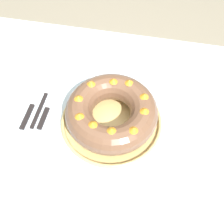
# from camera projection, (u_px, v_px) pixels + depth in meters

# --- Properties ---
(ground_plane) EXTENTS (8.00, 8.00, 0.00)m
(ground_plane) POSITION_uv_depth(u_px,v_px,m) (110.00, 198.00, 1.50)
(ground_plane) COLOR gray
(dining_table) EXTENTS (1.47, 1.00, 0.76)m
(dining_table) POSITION_uv_depth(u_px,v_px,m) (109.00, 145.00, 0.94)
(dining_table) COLOR silver
(dining_table) RESTS_ON ground_plane
(serving_dish) EXTENTS (0.34, 0.34, 0.03)m
(serving_dish) POSITION_uv_depth(u_px,v_px,m) (112.00, 121.00, 0.88)
(serving_dish) COLOR tan
(serving_dish) RESTS_ON dining_table
(bundt_cake) EXTENTS (0.29, 0.29, 0.10)m
(bundt_cake) POSITION_uv_depth(u_px,v_px,m) (112.00, 112.00, 0.83)
(bundt_cake) COLOR brown
(bundt_cake) RESTS_ON serving_dish
(fork) EXTENTS (0.02, 0.21, 0.01)m
(fork) POSITION_uv_depth(u_px,v_px,m) (44.00, 100.00, 0.94)
(fork) COLOR black
(fork) RESTS_ON dining_table
(serving_knife) EXTENTS (0.02, 0.23, 0.01)m
(serving_knife) POSITION_uv_depth(u_px,v_px,m) (32.00, 106.00, 0.93)
(serving_knife) COLOR black
(serving_knife) RESTS_ON dining_table
(cake_knife) EXTENTS (0.02, 0.19, 0.01)m
(cake_knife) POSITION_uv_depth(u_px,v_px,m) (47.00, 109.00, 0.92)
(cake_knife) COLOR black
(cake_knife) RESTS_ON dining_table
(napkin) EXTENTS (0.15, 0.12, 0.00)m
(napkin) POSITION_uv_depth(u_px,v_px,m) (195.00, 132.00, 0.87)
(napkin) COLOR white
(napkin) RESTS_ON dining_table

